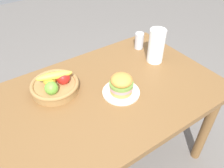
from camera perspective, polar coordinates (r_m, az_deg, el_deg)
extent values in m
plane|color=slate|center=(1.96, -0.95, -18.49)|extent=(8.00, 8.00, 0.00)
cube|color=brown|center=(1.39, -1.27, -2.53)|extent=(1.40, 0.90, 0.04)
cylinder|color=brown|center=(1.83, 22.54, -10.06)|extent=(0.07, 0.07, 0.71)
cylinder|color=brown|center=(1.80, -25.26, -12.11)|extent=(0.07, 0.07, 0.71)
cylinder|color=brown|center=(2.15, 7.26, 1.95)|extent=(0.07, 0.07, 0.71)
cylinder|color=silver|center=(1.36, 2.29, -2.06)|extent=(0.22, 0.22, 0.01)
cylinder|color=tan|center=(1.35, 2.32, -1.40)|extent=(0.13, 0.13, 0.03)
cylinder|color=pink|center=(1.33, 2.35, -0.56)|extent=(0.14, 0.14, 0.02)
cylinder|color=olive|center=(1.32, 2.37, 0.10)|extent=(0.14, 0.14, 0.02)
ellipsoid|color=gold|center=(1.30, 2.40, 1.03)|extent=(0.13, 0.13, 0.07)
cylinder|color=silver|center=(1.77, 6.83, 10.70)|extent=(0.07, 0.07, 0.12)
cylinder|color=silver|center=(1.74, 7.00, 12.51)|extent=(0.06, 0.06, 0.00)
cylinder|color=#9E7542|center=(1.41, -14.08, -0.83)|extent=(0.28, 0.28, 0.05)
torus|color=#9E7542|center=(1.39, -14.24, -0.05)|extent=(0.29, 0.29, 0.02)
sphere|color=red|center=(1.38, -12.17, 1.52)|extent=(0.08, 0.08, 0.08)
sphere|color=gold|center=(1.39, -15.43, 1.11)|extent=(0.08, 0.08, 0.08)
sphere|color=#6BAD38|center=(1.32, -14.94, -1.00)|extent=(0.08, 0.08, 0.08)
ellipsoid|color=yellow|center=(1.36, -14.24, 1.99)|extent=(0.22, 0.11, 0.05)
cylinder|color=white|center=(1.60, 11.04, 9.34)|extent=(0.11, 0.11, 0.24)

